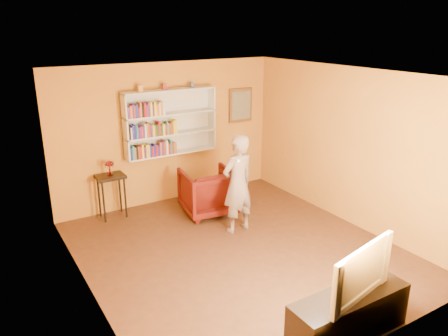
{
  "coord_description": "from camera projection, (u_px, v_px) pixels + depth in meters",
  "views": [
    {
      "loc": [
        -3.35,
        -5.03,
        3.38
      ],
      "look_at": [
        0.2,
        0.75,
        1.11
      ],
      "focal_mm": 35.0,
      "sensor_mm": 36.0,
      "label": 1
    }
  ],
  "objects": [
    {
      "name": "console_table",
      "position": [
        111.0,
        183.0,
        7.78
      ],
      "size": [
        0.49,
        0.37,
        0.8
      ],
      "color": "black",
      "rests_on": "ground"
    },
    {
      "name": "ornament_right",
      "position": [
        192.0,
        85.0,
        8.21
      ],
      "size": [
        0.07,
        0.07,
        0.1
      ],
      "primitive_type": "cube",
      "color": "slate",
      "rests_on": "bookshelf"
    },
    {
      "name": "room_shell",
      "position": [
        239.0,
        190.0,
        6.47
      ],
      "size": [
        5.3,
        5.8,
        2.88
      ],
      "color": "#422615",
      "rests_on": "ground"
    },
    {
      "name": "game_remote",
      "position": [
        236.0,
        160.0,
        6.65
      ],
      "size": [
        0.04,
        0.15,
        0.04
      ],
      "primitive_type": "cube",
      "color": "white",
      "rests_on": "person"
    },
    {
      "name": "television",
      "position": [
        353.0,
        269.0,
        4.71
      ],
      "size": [
        1.11,
        0.37,
        0.63
      ],
      "primitive_type": "imported",
      "rotation": [
        0.0,
        0.0,
        0.21
      ],
      "color": "black",
      "rests_on": "tv_cabinet"
    },
    {
      "name": "books_row_lower",
      "position": [
        153.0,
        150.0,
        8.1
      ],
      "size": [
        0.91,
        0.19,
        0.27
      ],
      "color": "#21239B",
      "rests_on": "bookshelf"
    },
    {
      "name": "books_row_middle",
      "position": [
        152.0,
        130.0,
        7.98
      ],
      "size": [
        0.94,
        0.18,
        0.27
      ],
      "color": "black",
      "rests_on": "bookshelf"
    },
    {
      "name": "ruby_lustre",
      "position": [
        109.0,
        165.0,
        7.68
      ],
      "size": [
        0.16,
        0.17,
        0.27
      ],
      "color": "maroon",
      "rests_on": "console_table"
    },
    {
      "name": "armchair",
      "position": [
        208.0,
        192.0,
        8.02
      ],
      "size": [
        1.03,
        1.05,
        0.84
      ],
      "primitive_type": "imported",
      "rotation": [
        0.0,
        0.0,
        2.99
      ],
      "color": "#410604",
      "rests_on": "ground"
    },
    {
      "name": "framed_painting",
      "position": [
        241.0,
        105.0,
        9.05
      ],
      "size": [
        0.55,
        0.05,
        0.7
      ],
      "color": "brown",
      "rests_on": "room_shell"
    },
    {
      "name": "ornament_left",
      "position": [
        140.0,
        88.0,
        7.7
      ],
      "size": [
        0.08,
        0.08,
        0.12
      ],
      "primitive_type": "cube",
      "color": "gold",
      "rests_on": "bookshelf"
    },
    {
      "name": "ornament_centre",
      "position": [
        165.0,
        87.0,
        7.93
      ],
      "size": [
        0.08,
        0.08,
        0.11
      ],
      "primitive_type": "cube",
      "color": "#993337",
      "rests_on": "bookshelf"
    },
    {
      "name": "person",
      "position": [
        238.0,
        184.0,
        7.22
      ],
      "size": [
        0.66,
        0.49,
        1.68
      ],
      "primitive_type": "imported",
      "rotation": [
        0.0,
        0.0,
        3.29
      ],
      "color": "#7A6559",
      "rests_on": "ground"
    },
    {
      "name": "bookshelf",
      "position": [
        169.0,
        122.0,
        8.24
      ],
      "size": [
        1.8,
        0.29,
        1.23
      ],
      "color": "silver",
      "rests_on": "room_shell"
    },
    {
      "name": "books_row_upper",
      "position": [
        146.0,
        110.0,
        7.81
      ],
      "size": [
        0.71,
        0.19,
        0.26
      ],
      "color": "#4F2369",
      "rests_on": "bookshelf"
    },
    {
      "name": "tv_cabinet",
      "position": [
        348.0,
        315.0,
        4.89
      ],
      "size": [
        1.48,
        0.44,
        0.53
      ],
      "primitive_type": "cube",
      "color": "black",
      "rests_on": "ground"
    }
  ]
}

